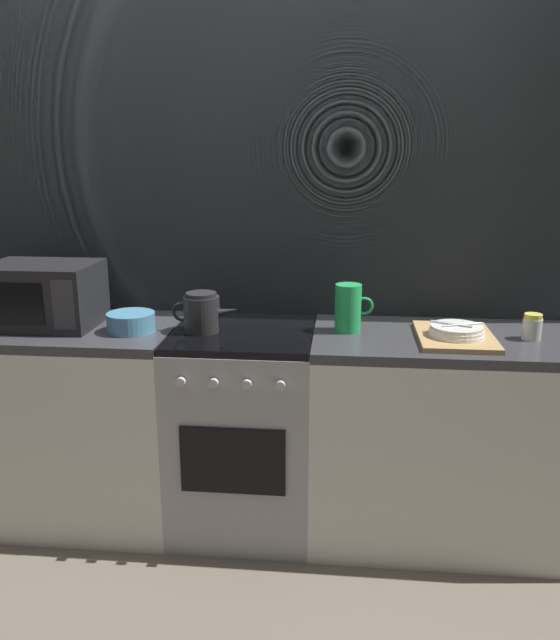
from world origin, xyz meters
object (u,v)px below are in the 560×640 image
at_px(stove_unit, 244,429).
at_px(microwave, 43,295).
at_px(dish_pile, 456,334).
at_px(spice_jar, 532,327).
at_px(mixing_bowl, 131,322).
at_px(kettle, 202,312).
at_px(pitcher, 349,308).

height_order(stove_unit, microwave, microwave).
height_order(dish_pile, spice_jar, spice_jar).
bearing_deg(mixing_bowl, spice_jar, 1.76).
xyz_separation_m(microwave, kettle, (0.70, -0.03, -0.05)).
bearing_deg(microwave, kettle, -2.51).
distance_m(kettle, spice_jar, 1.34).
height_order(kettle, pitcher, pitcher).
bearing_deg(stove_unit, pitcher, 4.91).
bearing_deg(spice_jar, dish_pile, -172.96).
bearing_deg(stove_unit, microwave, 179.76).
bearing_deg(spice_jar, kettle, -179.17).
bearing_deg(mixing_bowl, kettle, 5.96).
distance_m(microwave, dish_pile, 1.74).
bearing_deg(dish_pile, microwave, 178.39).
height_order(stove_unit, spice_jar, spice_jar).
bearing_deg(spice_jar, stove_unit, 179.63).
xyz_separation_m(microwave, pitcher, (1.31, 0.03, -0.03)).
bearing_deg(mixing_bowl, dish_pile, 0.55).
height_order(microwave, pitcher, microwave).
relative_size(mixing_bowl, pitcher, 1.00).
relative_size(stove_unit, microwave, 1.96).
bearing_deg(microwave, stove_unit, -0.24).
bearing_deg(mixing_bowl, pitcher, 6.05).
bearing_deg(kettle, pitcher, 6.10).
distance_m(mixing_bowl, dish_pile, 1.33).
height_order(microwave, dish_pile, microwave).
bearing_deg(spice_jar, microwave, 179.68).
relative_size(stove_unit, kettle, 3.16).
bearing_deg(dish_pile, kettle, 178.99).
xyz_separation_m(dish_pile, spice_jar, (0.30, 0.04, 0.03)).
height_order(mixing_bowl, dish_pile, mixing_bowl).
bearing_deg(mixing_bowl, microwave, 171.31).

